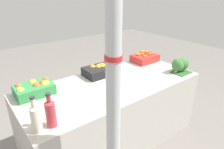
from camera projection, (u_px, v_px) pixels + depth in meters
name	position (u px, v px, depth m)	size (l,w,h in m)	color
ground_plane	(112.00, 138.00, 2.45)	(10.00, 10.00, 0.00)	slate
market_table	(112.00, 112.00, 2.30)	(1.96, 0.87, 0.75)	#B7B2A8
support_pole	(113.00, 77.00, 1.15)	(0.10, 0.10, 2.42)	#B7BABF
apple_crate	(35.00, 88.00, 1.90)	(0.35, 0.25, 0.13)	#2D8442
orange_crate	(99.00, 70.00, 2.33)	(0.35, 0.25, 0.13)	black
carrot_crate	(145.00, 58.00, 2.75)	(0.35, 0.25, 0.14)	red
broccoli_pile	(180.00, 65.00, 2.40)	(0.24, 0.20, 0.18)	#2D602D
juice_bottle_cloudy	(36.00, 118.00, 1.38)	(0.07, 0.07, 0.28)	beige
juice_bottle_ruby	(51.00, 113.00, 1.44)	(0.07, 0.07, 0.27)	#B2333D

